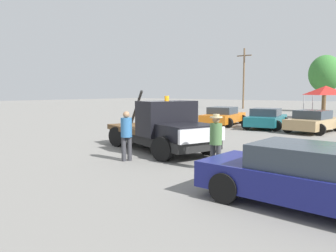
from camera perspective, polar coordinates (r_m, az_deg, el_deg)
The scene contains 11 objects.
ground_plane at distance 13.77m, azimuth -1.63°, elevation -4.21°, with size 160.00×160.00×0.00m, color gray.
tow_truck at distance 13.34m, azimuth -0.86°, elevation -0.61°, with size 6.11×3.77×2.51m.
foreground_car at distance 7.51m, azimuth 24.12°, elevation -8.34°, with size 4.96×2.11×1.34m.
person_near_truck at distance 10.15m, azimuth 8.33°, elevation -2.01°, with size 0.39×0.39×1.76m.
person_at_hood at distance 11.59m, azimuth -7.25°, elevation -1.11°, with size 0.39×0.39×1.76m.
parked_car_orange at distance 24.24m, azimuth 9.60°, elevation 1.68°, with size 3.00×4.98×1.34m.
parked_car_teal at distance 22.82m, azimuth 16.73°, elevation 1.24°, with size 2.96×4.51×1.34m.
parked_car_tan at distance 21.58m, azimuth 23.98°, elevation 0.72°, with size 2.87×4.42×1.34m.
canopy_tent_red at distance 33.18m, azimuth 25.76°, elevation 5.60°, with size 2.98×2.98×2.97m.
tree_left at distance 44.14m, azimuth 25.69°, elevation 8.19°, with size 3.82×3.82×6.82m.
utility_pole at distance 48.55m, azimuth 13.06°, elevation 8.34°, with size 2.20×0.24×8.57m.
Camera 1 is at (8.75, -10.34, 2.44)m, focal length 35.00 mm.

